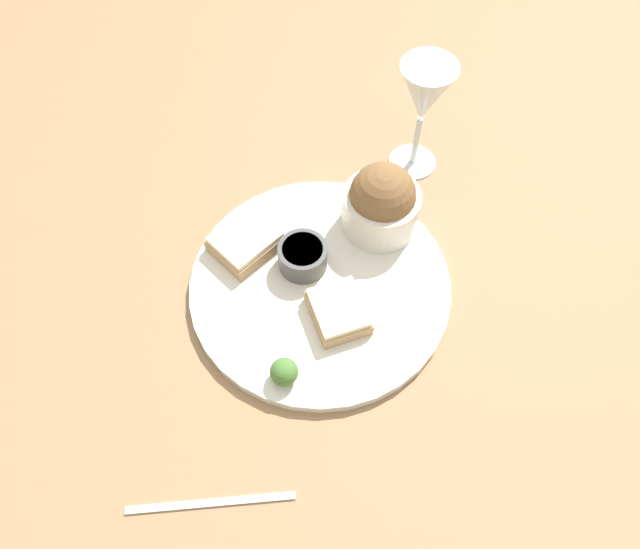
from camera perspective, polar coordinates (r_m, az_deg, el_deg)
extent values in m
plane|color=#93704C|center=(0.79, 0.00, -1.28)|extent=(4.00, 4.00, 0.00)
cylinder|color=silver|center=(0.78, 0.00, -1.03)|extent=(0.33, 0.33, 0.01)
cylinder|color=silver|center=(0.81, 5.57, 5.92)|extent=(0.10, 0.10, 0.06)
sphere|color=brown|center=(0.78, 5.74, 7.21)|extent=(0.08, 0.08, 0.08)
cylinder|color=#4C4C4C|center=(0.78, -1.59, 1.66)|extent=(0.06, 0.06, 0.04)
cylinder|color=tan|center=(0.77, -1.61, 2.16)|extent=(0.05, 0.05, 0.01)
cube|color=tan|center=(0.80, -6.81, 2.87)|extent=(0.10, 0.10, 0.02)
cube|color=beige|center=(0.79, -6.90, 3.40)|extent=(0.10, 0.10, 0.01)
cube|color=tan|center=(0.75, 1.69, -3.50)|extent=(0.09, 0.09, 0.02)
cube|color=beige|center=(0.73, 1.72, -3.03)|extent=(0.09, 0.08, 0.01)
cylinder|color=silver|center=(0.92, 8.44, 10.22)|extent=(0.07, 0.07, 0.01)
cylinder|color=silver|center=(0.89, 8.79, 12.05)|extent=(0.01, 0.01, 0.08)
cone|color=silver|center=(0.83, 9.57, 15.98)|extent=(0.07, 0.07, 0.09)
sphere|color=#477533|center=(0.71, -3.31, -8.87)|extent=(0.03, 0.03, 0.03)
cube|color=silver|center=(0.70, -9.98, -19.85)|extent=(0.06, 0.17, 0.01)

